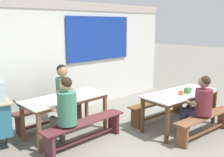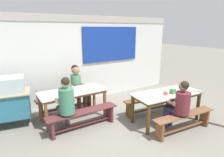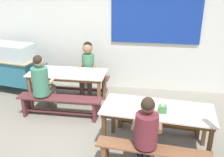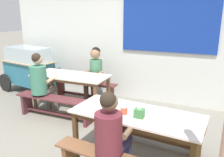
# 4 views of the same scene
# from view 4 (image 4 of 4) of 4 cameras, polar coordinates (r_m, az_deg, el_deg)

# --- Properties ---
(ground_plane) EXTENTS (40.00, 40.00, 0.00)m
(ground_plane) POSITION_cam_4_polar(r_m,az_deg,el_deg) (3.91, -7.72, -15.75)
(ground_plane) COLOR gray
(backdrop_wall) EXTENTS (6.53, 0.23, 2.66)m
(backdrop_wall) POSITION_cam_4_polar(r_m,az_deg,el_deg) (5.58, 5.00, 9.14)
(backdrop_wall) COLOR silver
(backdrop_wall) RESTS_ON ground_plane
(dining_table_far) EXTENTS (1.66, 0.75, 0.76)m
(dining_table_far) POSITION_cam_4_polar(r_m,az_deg,el_deg) (5.09, -10.10, 0.06)
(dining_table_far) COLOR beige
(dining_table_far) RESTS_ON ground_plane
(dining_table_near) EXTENTS (1.78, 0.88, 0.76)m
(dining_table_near) POSITION_cam_4_polar(r_m,az_deg,el_deg) (3.16, 6.00, -9.66)
(dining_table_near) COLOR silver
(dining_table_near) RESTS_ON ground_plane
(bench_far_back) EXTENTS (1.63, 0.33, 0.44)m
(bench_far_back) POSITION_cam_4_polar(r_m,az_deg,el_deg) (5.68, -6.74, -2.28)
(bench_far_back) COLOR brown
(bench_far_back) RESTS_ON ground_plane
(bench_far_front) EXTENTS (1.69, 0.33, 0.44)m
(bench_far_front) POSITION_cam_4_polar(r_m,az_deg,el_deg) (4.75, -13.69, -6.15)
(bench_far_front) COLOR brown
(bench_far_front) RESTS_ON ground_plane
(bench_near_back) EXTENTS (1.67, 0.41, 0.44)m
(bench_near_back) POSITION_cam_4_polar(r_m,az_deg,el_deg) (3.82, 9.25, -11.48)
(bench_near_back) COLOR brown
(bench_near_back) RESTS_ON ground_plane
(food_cart) EXTENTS (1.78, 0.97, 1.20)m
(food_cart) POSITION_cam_4_polar(r_m,az_deg,el_deg) (6.47, -19.78, 2.71)
(food_cart) COLOR teal
(food_cart) RESTS_ON ground_plane
(person_near_front) EXTENTS (0.44, 0.58, 1.22)m
(person_near_front) POSITION_cam_4_polar(r_m,az_deg,el_deg) (2.78, -0.14, -13.15)
(person_near_front) COLOR #302B4F
(person_near_front) RESTS_ON ground_plane
(person_center_facing) EXTENTS (0.41, 0.56, 1.29)m
(person_center_facing) POSITION_cam_4_polar(r_m,az_deg,el_deg) (5.34, -4.26, 1.69)
(person_center_facing) COLOR #4B312D
(person_center_facing) RESTS_ON ground_plane
(person_left_back_turned) EXTENTS (0.44, 0.57, 1.30)m
(person_left_back_turned) POSITION_cam_4_polar(r_m,az_deg,el_deg) (4.88, -16.95, -0.52)
(person_left_back_turned) COLOR #6B655A
(person_left_back_turned) RESTS_ON ground_plane
(tissue_box) EXTENTS (0.12, 0.10, 0.14)m
(tissue_box) POSITION_cam_4_polar(r_m,az_deg,el_deg) (2.98, 6.69, -8.39)
(tissue_box) COLOR #407F42
(tissue_box) RESTS_ON dining_table_near
(condiment_jar) EXTENTS (0.10, 0.10, 0.11)m
(condiment_jar) POSITION_cam_4_polar(r_m,az_deg,el_deg) (3.07, 2.93, -7.72)
(condiment_jar) COLOR #D15232
(condiment_jar) RESTS_ON dining_table_near
(soup_bowl) EXTENTS (0.15, 0.15, 0.04)m
(soup_bowl) POSITION_cam_4_polar(r_m,az_deg,el_deg) (4.95, -8.22, 0.85)
(soup_bowl) COLOR silver
(soup_bowl) RESTS_ON dining_table_far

